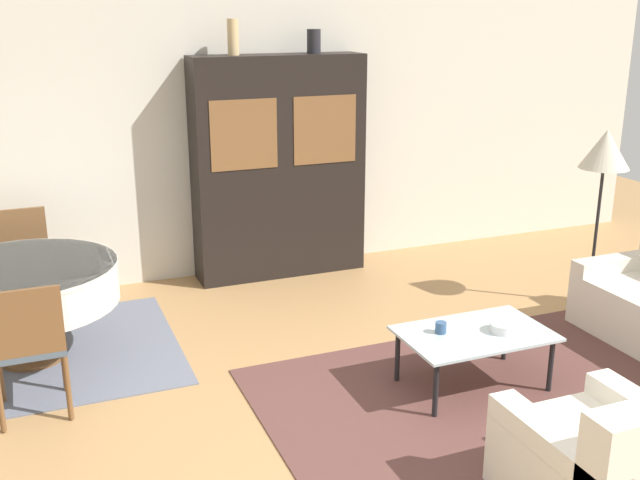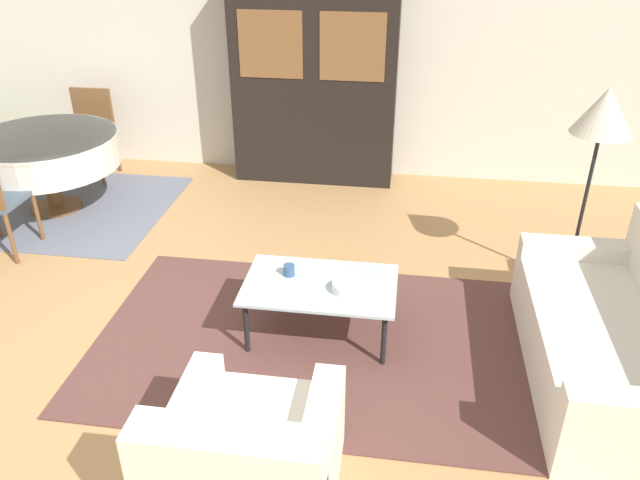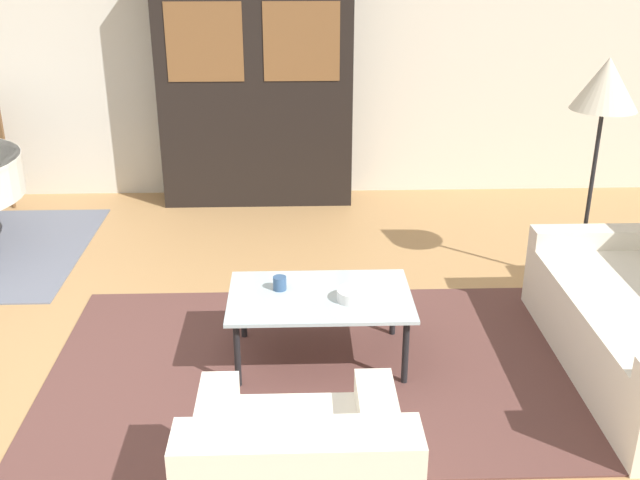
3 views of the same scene
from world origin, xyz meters
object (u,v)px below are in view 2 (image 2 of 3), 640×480
(dining_table, at_px, (44,151))
(armchair, at_px, (249,465))
(couch, at_px, (621,341))
(dining_chair_far, at_px, (90,127))
(floor_lamp, at_px, (603,118))
(bowl, at_px, (346,287))
(coffee_table, at_px, (320,288))
(display_cabinet, at_px, (314,80))
(cup, at_px, (289,270))

(dining_table, bearing_deg, armchair, -48.42)
(couch, distance_m, armchair, 2.39)
(dining_chair_far, height_order, floor_lamp, floor_lamp)
(dining_chair_far, height_order, bowl, dining_chair_far)
(coffee_table, xyz_separation_m, dining_chair_far, (-2.85, 2.50, 0.16))
(dining_table, distance_m, dining_chair_far, 0.90)
(dining_table, bearing_deg, display_cabinet, 25.94)
(floor_lamp, bearing_deg, bowl, -148.67)
(armchair, relative_size, dining_chair_far, 0.97)
(display_cabinet, bearing_deg, dining_chair_far, -173.73)
(dining_table, bearing_deg, couch, -20.71)
(coffee_table, height_order, bowl, bowl)
(floor_lamp, bearing_deg, cup, -157.24)
(couch, height_order, floor_lamp, floor_lamp)
(dining_table, bearing_deg, dining_chair_far, 90.00)
(display_cabinet, bearing_deg, couch, -51.38)
(cup, bearing_deg, coffee_table, -19.01)
(dining_chair_far, distance_m, bowl, 3.97)
(cup, bearing_deg, couch, -7.17)
(couch, bearing_deg, display_cabinet, 38.62)
(armchair, height_order, display_cabinet, display_cabinet)
(couch, xyz_separation_m, display_cabinet, (-2.36, 2.95, 0.77))
(dining_table, relative_size, dining_chair_far, 1.49)
(couch, xyz_separation_m, dining_chair_far, (-4.74, 2.69, 0.24))
(coffee_table, height_order, floor_lamp, floor_lamp)
(cup, bearing_deg, dining_table, 149.79)
(dining_chair_far, height_order, cup, dining_chair_far)
(floor_lamp, relative_size, bowl, 8.35)
(coffee_table, bearing_deg, floor_lamp, 27.15)
(couch, xyz_separation_m, armchair, (-2.03, -1.26, 0.00))
(display_cabinet, distance_m, dining_chair_far, 2.46)
(couch, height_order, cup, couch)
(coffee_table, bearing_deg, display_cabinet, 99.49)
(cup, bearing_deg, armchair, -86.57)
(cup, bearing_deg, bowl, -19.16)
(couch, distance_m, dining_chair_far, 5.46)
(bowl, bearing_deg, couch, -4.16)
(couch, bearing_deg, bowl, 85.84)
(armchair, xyz_separation_m, dining_chair_far, (-2.71, 3.95, 0.24))
(couch, xyz_separation_m, coffee_table, (-1.90, 0.19, 0.08))
(dining_chair_far, xyz_separation_m, bowl, (3.03, -2.57, -0.09))
(floor_lamp, xyz_separation_m, bowl, (-1.66, -1.01, -0.90))
(display_cabinet, height_order, bowl, display_cabinet)
(coffee_table, relative_size, display_cabinet, 0.48)
(dining_table, relative_size, floor_lamp, 0.87)
(armchair, xyz_separation_m, cup, (-0.09, 1.53, 0.16))
(floor_lamp, relative_size, cup, 19.90)
(display_cabinet, bearing_deg, dining_table, -154.06)
(couch, relative_size, dining_table, 1.29)
(couch, bearing_deg, floor_lamp, 2.55)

